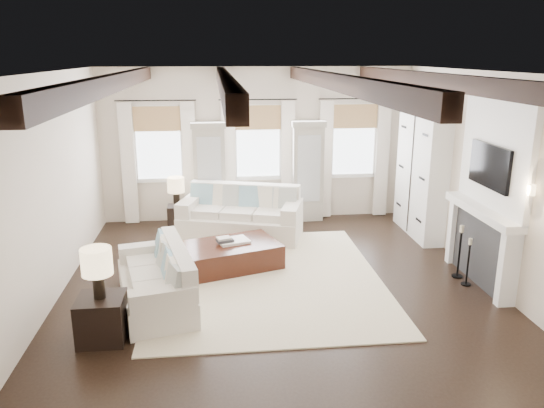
{
  "coord_description": "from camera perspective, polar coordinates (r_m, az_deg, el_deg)",
  "views": [
    {
      "loc": [
        -0.91,
        -7.27,
        3.44
      ],
      "look_at": [
        -0.03,
        0.76,
        1.15
      ],
      "focal_mm": 35.0,
      "sensor_mm": 36.0,
      "label": 1
    }
  ],
  "objects": [
    {
      "name": "lamp_back",
      "position": [
        10.54,
        -10.29,
        1.86
      ],
      "size": [
        0.33,
        0.33,
        0.57
      ],
      "color": "black",
      "rests_on": "side_table_back"
    },
    {
      "name": "sofa_left",
      "position": [
        7.73,
        -12.0,
        -8.14
      ],
      "size": [
        1.31,
        2.11,
        0.84
      ],
      "color": "silver",
      "rests_on": "ground"
    },
    {
      "name": "area_rug",
      "position": [
        8.5,
        -0.64,
        -7.99
      ],
      "size": [
        3.58,
        4.26,
        0.02
      ],
      "primitive_type": "cube",
      "color": "beige",
      "rests_on": "ground"
    },
    {
      "name": "candlestick_far",
      "position": [
        8.95,
        19.48,
        -5.28
      ],
      "size": [
        0.18,
        0.18,
        0.86
      ],
      "color": "black",
      "rests_on": "ground"
    },
    {
      "name": "room_shell",
      "position": [
        8.48,
        5.14,
        5.22
      ],
      "size": [
        6.54,
        7.54,
        3.22
      ],
      "color": "beige",
      "rests_on": "ground"
    },
    {
      "name": "ground",
      "position": [
        8.1,
        0.8,
        -9.31
      ],
      "size": [
        7.5,
        7.5,
        0.0
      ],
      "primitive_type": "plane",
      "color": "black",
      "rests_on": "ground"
    },
    {
      "name": "side_table_back",
      "position": [
        10.71,
        -10.12,
        -1.59
      ],
      "size": [
        0.37,
        0.37,
        0.55
      ],
      "primitive_type": "cube",
      "color": "black",
      "rests_on": "ground"
    },
    {
      "name": "book_lower",
      "position": [
        8.81,
        -5.1,
        -3.92
      ],
      "size": [
        0.31,
        0.27,
        0.04
      ],
      "primitive_type": "cube",
      "rotation": [
        0.0,
        0.0,
        0.32
      ],
      "color": "#262628",
      "rests_on": "tray"
    },
    {
      "name": "tray",
      "position": [
        8.89,
        -4.19,
        -3.97
      ],
      "size": [
        0.59,
        0.52,
        0.04
      ],
      "primitive_type": "cube",
      "rotation": [
        0.0,
        0.0,
        0.32
      ],
      "color": "white",
      "rests_on": "ottoman"
    },
    {
      "name": "candlestick_near",
      "position": [
        8.71,
        20.31,
        -6.26
      ],
      "size": [
        0.15,
        0.15,
        0.76
      ],
      "color": "black",
      "rests_on": "ground"
    },
    {
      "name": "side_table_front",
      "position": [
        7.04,
        -17.81,
        -11.66
      ],
      "size": [
        0.57,
        0.57,
        0.57
      ],
      "primitive_type": "cube",
      "color": "black",
      "rests_on": "ground"
    },
    {
      "name": "lamp_front",
      "position": [
        6.74,
        -18.32,
        -6.2
      ],
      "size": [
        0.37,
        0.37,
        0.64
      ],
      "color": "black",
      "rests_on": "side_table_front"
    },
    {
      "name": "book_upper",
      "position": [
        8.8,
        -5.22,
        -3.68
      ],
      "size": [
        0.26,
        0.23,
        0.03
      ],
      "primitive_type": "cube",
      "rotation": [
        0.0,
        0.0,
        0.32
      ],
      "color": "beige",
      "rests_on": "book_lower"
    },
    {
      "name": "ottoman",
      "position": [
        8.89,
        -4.56,
        -5.54
      ],
      "size": [
        1.81,
        1.43,
        0.42
      ],
      "primitive_type": "cube",
      "rotation": [
        0.0,
        0.0,
        0.32
      ],
      "color": "black",
      "rests_on": "ground"
    },
    {
      "name": "sofa_back",
      "position": [
        10.32,
        -3.32,
        -1.3
      ],
      "size": [
        2.51,
        1.67,
        0.99
      ],
      "color": "silver",
      "rests_on": "ground"
    }
  ]
}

